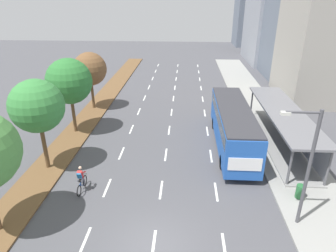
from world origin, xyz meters
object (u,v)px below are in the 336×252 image
(cyclist, at_px, (81,180))
(median_tree_fourth, at_px, (90,69))
(streetlight, at_px, (307,162))
(bus, at_px, (233,123))
(median_tree_second, at_px, (37,106))
(bus_shelter, at_px, (285,124))
(median_tree_third, at_px, (69,81))
(trash_bin, at_px, (300,191))

(cyclist, distance_m, median_tree_fourth, 15.50)
(streetlight, bearing_deg, cyclist, 169.61)
(bus, relative_size, median_tree_second, 1.76)
(bus_shelter, relative_size, cyclist, 7.16)
(cyclist, xyz_separation_m, median_tree_second, (-3.28, 2.44, 3.94))
(median_tree_second, height_order, median_tree_third, median_tree_third)
(cyclist, height_order, median_tree_fourth, median_tree_fourth)
(bus_shelter, distance_m, streetlight, 9.93)
(median_tree_third, height_order, streetlight, median_tree_third)
(bus, xyz_separation_m, median_tree_fourth, (-13.79, 7.99, 2.29))
(bus, distance_m, trash_bin, 7.63)
(cyclist, bearing_deg, median_tree_third, 111.79)
(bus_shelter, height_order, median_tree_fourth, median_tree_fourth)
(bus_shelter, distance_m, cyclist, 16.25)
(median_tree_third, height_order, trash_bin, median_tree_third)
(trash_bin, bearing_deg, median_tree_fourth, 139.02)
(median_tree_fourth, height_order, streetlight, streetlight)
(bus_shelter, bearing_deg, bus, -172.85)
(median_tree_second, distance_m, trash_bin, 17.42)
(streetlight, xyz_separation_m, trash_bin, (1.03, 2.18, -3.31))
(bus_shelter, xyz_separation_m, streetlight, (-2.11, -9.49, 2.02))
(median_tree_second, bearing_deg, median_tree_fourth, 91.26)
(streetlight, bearing_deg, bus, 103.62)
(bus_shelter, bearing_deg, cyclist, -153.60)
(bus, bearing_deg, median_tree_fourth, 149.91)
(trash_bin, bearing_deg, cyclist, 179.59)
(bus_shelter, distance_m, median_tree_third, 18.22)
(bus_shelter, relative_size, trash_bin, 15.32)
(trash_bin, bearing_deg, median_tree_second, 171.39)
(cyclist, height_order, median_tree_third, median_tree_third)
(median_tree_third, xyz_separation_m, median_tree_fourth, (-0.13, 6.11, -0.37))
(cyclist, height_order, median_tree_second, median_tree_second)
(trash_bin, bearing_deg, bus_shelter, 81.59)
(cyclist, distance_m, trash_bin, 13.45)
(median_tree_third, distance_m, trash_bin, 19.40)
(median_tree_third, bearing_deg, median_tree_fourth, 91.22)
(bus, relative_size, streetlight, 1.74)
(bus_shelter, xyz_separation_m, bus, (-4.28, -0.54, 0.20))
(bus_shelter, relative_size, streetlight, 2.00)
(bus, xyz_separation_m, median_tree_second, (-13.52, -4.24, 2.67))
(cyclist, distance_m, streetlight, 12.99)
(cyclist, distance_m, median_tree_third, 10.01)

